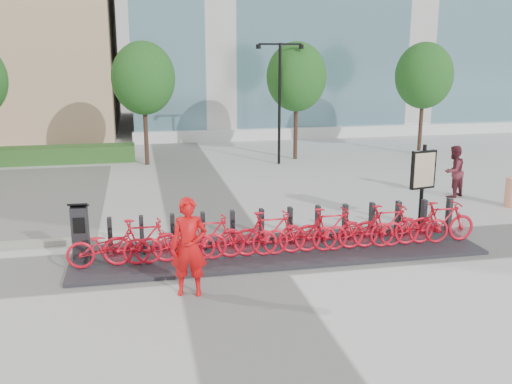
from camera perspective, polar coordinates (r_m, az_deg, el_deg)
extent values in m
plane|color=silver|center=(13.17, -2.93, -6.83)|extent=(120.00, 120.00, 0.00)
cube|color=#316A28|center=(25.92, -18.67, 3.57)|extent=(6.00, 1.20, 0.70)
cylinder|color=#462E21|center=(24.38, -10.97, 6.18)|extent=(0.18, 0.18, 3.00)
ellipsoid|color=#155218|center=(24.20, -11.20, 11.11)|extent=(2.60, 2.60, 2.99)
cylinder|color=#462E21|center=(25.33, 3.99, 6.68)|extent=(0.18, 0.18, 3.00)
ellipsoid|color=#155218|center=(25.16, 4.07, 11.43)|extent=(2.60, 2.60, 2.99)
cylinder|color=#462E21|center=(27.57, 16.16, 6.75)|extent=(0.18, 0.18, 3.00)
ellipsoid|color=#155218|center=(27.41, 16.45, 11.11)|extent=(2.60, 2.60, 2.99)
cylinder|color=black|center=(24.01, 2.36, 8.70)|extent=(0.12, 0.12, 5.00)
cube|color=black|center=(23.81, 1.33, 14.57)|extent=(0.90, 0.08, 0.08)
cube|color=black|center=(24.03, 3.49, 14.55)|extent=(0.90, 0.08, 0.08)
cylinder|color=black|center=(23.71, 0.24, 14.34)|extent=(0.20, 0.20, 0.18)
cylinder|color=black|center=(24.15, 4.55, 14.29)|extent=(0.20, 0.20, 0.18)
cube|color=#26262B|center=(13.67, 2.28, -5.84)|extent=(9.60, 2.40, 0.08)
imported|color=red|center=(12.82, -14.53, -5.24)|extent=(1.79, 0.62, 0.94)
imported|color=red|center=(12.78, -11.31, -4.87)|extent=(1.74, 0.49, 1.04)
imported|color=red|center=(12.82, -8.08, -4.92)|extent=(1.79, 0.62, 0.94)
imported|color=red|center=(12.86, -4.87, -4.52)|extent=(1.74, 0.49, 1.04)
imported|color=red|center=(12.98, -1.70, -4.55)|extent=(1.79, 0.62, 0.94)
imported|color=red|center=(13.10, 1.40, -4.13)|extent=(1.74, 0.49, 1.04)
imported|color=red|center=(13.29, 4.43, -4.13)|extent=(1.79, 0.62, 0.94)
imported|color=red|center=(13.49, 7.38, -3.71)|extent=(1.74, 0.49, 1.04)
imported|color=red|center=(13.75, 10.21, -3.70)|extent=(1.79, 0.62, 0.94)
imported|color=red|center=(14.02, 12.95, -3.28)|extent=(1.74, 0.49, 1.04)
imported|color=red|center=(14.35, 15.56, -3.26)|extent=(1.79, 0.62, 0.94)
imported|color=red|center=(14.67, 18.08, -2.85)|extent=(1.74, 0.49, 1.04)
cube|color=black|center=(13.28, -17.15, -4.03)|extent=(0.37, 0.32, 1.25)
cube|color=black|center=(13.10, -17.35, -1.26)|extent=(0.44, 0.38, 0.16)
cube|color=black|center=(13.06, -17.28, -3.22)|extent=(0.25, 0.04, 0.35)
imported|color=red|center=(11.14, -6.71, -5.47)|extent=(0.79, 0.60, 1.95)
imported|color=maroon|center=(19.68, 19.14, 1.96)|extent=(1.03, 0.95, 1.70)
cylinder|color=black|center=(15.86, 16.27, 0.51)|extent=(0.10, 0.10, 2.28)
cube|color=black|center=(15.76, 16.38, 2.16)|extent=(0.75, 0.24, 1.04)
cube|color=#C1AE89|center=(15.71, 16.49, 2.12)|extent=(0.63, 0.14, 0.91)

